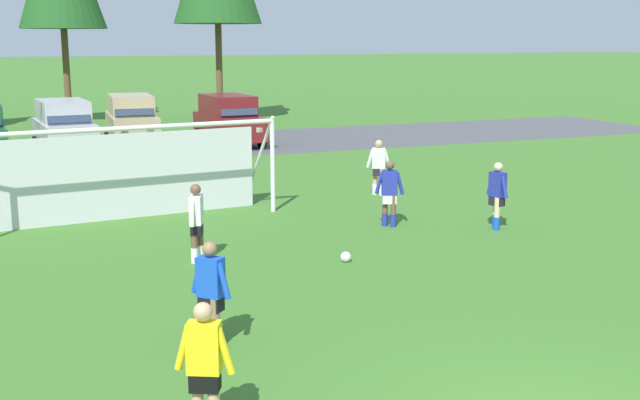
# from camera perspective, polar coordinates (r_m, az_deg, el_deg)

# --- Properties ---
(ground_plane) EXTENTS (400.00, 400.00, 0.00)m
(ground_plane) POSITION_cam_1_polar(r_m,az_deg,el_deg) (23.02, -7.35, 0.09)
(ground_plane) COLOR #3D7028
(parking_lot_strip) EXTENTS (52.00, 8.40, 0.01)m
(parking_lot_strip) POSITION_cam_1_polar(r_m,az_deg,el_deg) (34.59, -12.60, 3.75)
(parking_lot_strip) COLOR #4C4C51
(parking_lot_strip) RESTS_ON ground
(soccer_ball) EXTENTS (0.22, 0.22, 0.22)m
(soccer_ball) POSITION_cam_1_polar(r_m,az_deg,el_deg) (16.39, 1.88, -4.13)
(soccer_ball) COLOR white
(soccer_ball) RESTS_ON ground
(soccer_goal) EXTENTS (7.56, 2.63, 2.57)m
(soccer_goal) POSITION_cam_1_polar(r_m,az_deg,el_deg) (20.52, -13.71, 2.12)
(soccer_goal) COLOR white
(soccer_goal) RESTS_ON ground
(referee) EXTENTS (0.65, 0.48, 1.64)m
(referee) POSITION_cam_1_polar(r_m,az_deg,el_deg) (9.32, -8.34, -12.10)
(referee) COLOR tan
(referee) RESTS_ON ground
(player_striker_near) EXTENTS (0.68, 0.44, 1.64)m
(player_striker_near) POSITION_cam_1_polar(r_m,az_deg,el_deg) (19.39, 5.05, 0.46)
(player_striker_near) COLOR brown
(player_striker_near) RESTS_ON ground
(player_midfield_center) EXTENTS (0.45, 0.67, 1.64)m
(player_midfield_center) POSITION_cam_1_polar(r_m,az_deg,el_deg) (16.44, -8.92, -1.66)
(player_midfield_center) COLOR brown
(player_midfield_center) RESTS_ON ground
(player_defender_far) EXTENTS (0.66, 0.47, 1.64)m
(player_defender_far) POSITION_cam_1_polar(r_m,az_deg,el_deg) (23.36, 4.26, 2.37)
(player_defender_far) COLOR tan
(player_defender_far) RESTS_ON ground
(player_winger_left) EXTENTS (0.32, 0.75, 1.64)m
(player_winger_left) POSITION_cam_1_polar(r_m,az_deg,el_deg) (19.55, 12.69, 0.31)
(player_winger_left) COLOR beige
(player_winger_left) RESTS_ON ground
(player_trailing_back) EXTENTS (0.51, 0.65, 1.64)m
(player_trailing_back) POSITION_cam_1_polar(r_m,az_deg,el_deg) (11.88, -7.90, -6.82)
(player_trailing_back) COLOR #936B4C
(player_trailing_back) RESTS_ON ground
(parked_car_slot_left) EXTENTS (2.38, 4.72, 2.16)m
(parked_car_slot_left) POSITION_cam_1_polar(r_m,az_deg,el_deg) (33.19, -18.02, 5.07)
(parked_car_slot_left) COLOR #B2B2BC
(parked_car_slot_left) RESTS_ON ground
(parked_car_slot_center_left) EXTENTS (2.34, 4.70, 2.16)m
(parked_car_slot_center_left) POSITION_cam_1_polar(r_m,az_deg,el_deg) (35.52, -13.48, 5.71)
(parked_car_slot_center_left) COLOR tan
(parked_car_slot_center_left) RESTS_ON ground
(parked_car_slot_center) EXTENTS (2.31, 4.69, 2.16)m
(parked_car_slot_center) POSITION_cam_1_polar(r_m,az_deg,el_deg) (34.72, -6.61, 5.82)
(parked_car_slot_center) COLOR maroon
(parked_car_slot_center) RESTS_ON ground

